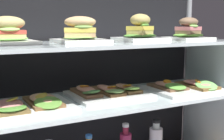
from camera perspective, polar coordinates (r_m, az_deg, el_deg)
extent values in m
cylinder|color=gray|center=(1.92, 13.59, -0.41)|extent=(0.03, 0.03, 0.93)
cube|color=black|center=(1.58, -3.99, -1.38)|extent=(1.23, 0.01, 0.89)
cube|color=silver|center=(1.80, 17.60, -8.97)|extent=(0.01, 0.41, 0.38)
cube|color=silver|center=(1.39, 0.00, -5.36)|extent=(1.24, 0.43, 0.01)
cube|color=silver|center=(1.73, 18.07, 1.16)|extent=(0.01, 0.41, 0.23)
cube|color=silver|center=(1.35, 0.00, 4.90)|extent=(1.24, 0.43, 0.01)
cube|color=white|center=(1.25, -18.48, 4.81)|extent=(0.21, 0.21, 0.01)
ellipsoid|color=#84C65B|center=(1.25, -18.51, 5.50)|extent=(0.15, 0.13, 0.02)
cube|color=#DEC77B|center=(1.24, -18.53, 5.94)|extent=(0.13, 0.09, 0.02)
cube|color=#CF4638|center=(1.24, -18.56, 6.64)|extent=(0.13, 0.09, 0.01)
ellipsoid|color=#96C464|center=(1.21, -18.29, 7.14)|extent=(0.08, 0.04, 0.02)
ellipsoid|color=tan|center=(1.24, -18.63, 8.18)|extent=(0.13, 0.09, 0.05)
cube|color=white|center=(1.29, -5.83, 5.35)|extent=(0.20, 0.20, 0.01)
ellipsoid|color=#8EC55B|center=(1.29, -5.84, 5.99)|extent=(0.14, 0.12, 0.01)
cube|color=#E7BA7E|center=(1.29, -5.84, 6.48)|extent=(0.14, 0.12, 0.02)
cube|color=#E7CD55|center=(1.29, -5.86, 7.33)|extent=(0.15, 0.12, 0.02)
ellipsoid|color=#729C4B|center=(1.26, -5.27, 7.92)|extent=(0.08, 0.06, 0.02)
ellipsoid|color=tan|center=(1.29, -5.88, 8.78)|extent=(0.15, 0.12, 0.05)
cube|color=white|center=(1.41, 5.17, 5.64)|extent=(0.20, 0.20, 0.02)
ellipsoid|color=#50913A|center=(1.41, 5.18, 6.33)|extent=(0.15, 0.13, 0.02)
cube|color=tan|center=(1.41, 5.18, 6.85)|extent=(0.13, 0.12, 0.02)
cube|color=#E3CA49|center=(1.40, 5.19, 7.67)|extent=(0.13, 0.12, 0.02)
ellipsoid|color=#58963A|center=(1.37, 6.06, 8.18)|extent=(0.07, 0.06, 0.02)
ellipsoid|color=tan|center=(1.40, 5.21, 9.15)|extent=(0.13, 0.12, 0.05)
cube|color=white|center=(1.58, 13.78, 5.67)|extent=(0.19, 0.19, 0.01)
ellipsoid|color=#63A33E|center=(1.58, 13.80, 6.24)|extent=(0.16, 0.13, 0.02)
cube|color=#8B6B4F|center=(1.58, 13.82, 6.70)|extent=(0.12, 0.11, 0.02)
cube|color=#CF7477|center=(1.57, 13.84, 7.42)|extent=(0.13, 0.11, 0.02)
ellipsoid|color=#80C558|center=(1.55, 14.79, 7.85)|extent=(0.07, 0.05, 0.01)
ellipsoid|color=brown|center=(1.57, 13.88, 8.56)|extent=(0.13, 0.11, 0.05)
cube|color=white|center=(1.25, -15.32, -6.58)|extent=(0.34, 0.28, 0.01)
cube|color=brown|center=(1.21, -18.36, -6.65)|extent=(0.12, 0.18, 0.01)
ellipsoid|color=#559137|center=(1.16, -17.92, -6.73)|extent=(0.12, 0.10, 0.02)
ellipsoid|color=pink|center=(1.21, -18.40, -5.94)|extent=(0.10, 0.14, 0.02)
cylinder|color=yellow|center=(1.22, -17.93, -5.17)|extent=(0.06, 0.07, 0.02)
cube|color=brown|center=(1.26, -12.48, -5.74)|extent=(0.12, 0.21, 0.01)
ellipsoid|color=#62993B|center=(1.20, -11.66, -5.86)|extent=(0.11, 0.11, 0.04)
ellipsoid|color=#E4A77C|center=(1.26, -12.50, -5.06)|extent=(0.10, 0.17, 0.02)
cylinder|color=#FBD14C|center=(1.25, -12.88, -4.65)|extent=(0.05, 0.05, 0.02)
cube|color=white|center=(1.41, -0.57, -4.50)|extent=(0.34, 0.28, 0.01)
cube|color=brown|center=(1.39, -4.83, -4.13)|extent=(0.08, 0.19, 0.01)
ellipsoid|color=#55904A|center=(1.34, -3.85, -4.06)|extent=(0.09, 0.11, 0.04)
ellipsoid|color=#F2A486|center=(1.39, -4.84, -3.47)|extent=(0.07, 0.15, 0.02)
cylinder|color=orange|center=(1.38, -5.11, -3.00)|extent=(0.05, 0.05, 0.02)
cube|color=brown|center=(1.42, -1.01, -3.89)|extent=(0.08, 0.22, 0.01)
ellipsoid|color=#8EC165|center=(1.36, 0.25, -3.90)|extent=(0.09, 0.12, 0.03)
ellipsoid|color=#EE9C81|center=(1.42, -1.01, -3.38)|extent=(0.07, 0.17, 0.01)
cylinder|color=orange|center=(1.40, -0.11, -3.16)|extent=(0.04, 0.04, 0.02)
cube|color=brown|center=(1.45, 2.51, -3.56)|extent=(0.08, 0.18, 0.01)
ellipsoid|color=#91CF57|center=(1.41, 3.63, -3.44)|extent=(0.08, 0.10, 0.04)
ellipsoid|color=#EDA582|center=(1.45, 2.51, -3.04)|extent=(0.07, 0.14, 0.01)
cylinder|color=orange|center=(1.43, 2.74, -2.84)|extent=(0.05, 0.05, 0.01)
cube|color=white|center=(1.57, 12.71, -3.40)|extent=(0.34, 0.28, 0.01)
cube|color=brown|center=(1.54, 10.23, -3.03)|extent=(0.12, 0.19, 0.01)
ellipsoid|color=#64AC41|center=(1.50, 11.60, -2.96)|extent=(0.12, 0.11, 0.03)
ellipsoid|color=#E59D81|center=(1.54, 10.24, -2.57)|extent=(0.10, 0.15, 0.01)
cylinder|color=orange|center=(1.55, 10.13, -2.11)|extent=(0.05, 0.05, 0.02)
cube|color=brown|center=(1.60, 15.31, -2.77)|extent=(0.12, 0.21, 0.01)
ellipsoid|color=#7CC663|center=(1.55, 16.91, -2.69)|extent=(0.13, 0.13, 0.04)
ellipsoid|color=#F49784|center=(1.60, 15.33, -2.24)|extent=(0.10, 0.17, 0.02)
cylinder|color=orange|center=(1.57, 15.68, -2.04)|extent=(0.06, 0.06, 0.02)
cylinder|color=#2D69B9|center=(1.42, -4.27, -12.07)|extent=(0.03, 0.03, 0.02)
cylinder|color=maroon|center=(1.52, 2.52, -10.99)|extent=(0.03, 0.03, 0.03)
cylinder|color=silver|center=(1.51, 2.52, -10.10)|extent=(0.03, 0.03, 0.02)
cylinder|color=white|center=(1.62, 8.12, -10.04)|extent=(0.04, 0.04, 0.03)
cylinder|color=black|center=(1.62, 8.13, -9.31)|extent=(0.04, 0.04, 0.01)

